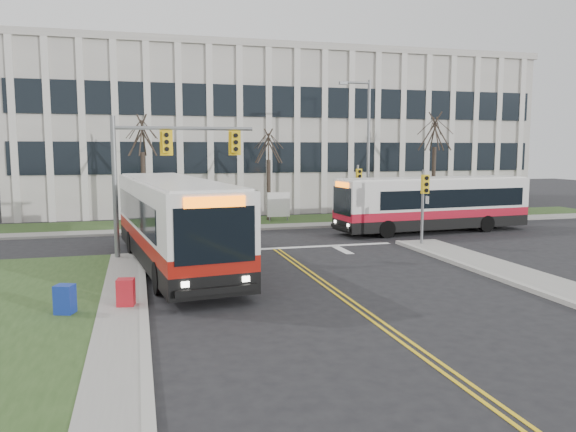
# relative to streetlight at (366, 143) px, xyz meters

# --- Properties ---
(ground) EXTENTS (120.00, 120.00, 0.00)m
(ground) POSITION_rel_streetlight_xyz_m (-8.03, -16.20, -5.19)
(ground) COLOR black
(ground) RESTS_ON ground
(sidewalk_west) EXTENTS (1.20, 26.00, 0.14)m
(sidewalk_west) POSITION_rel_streetlight_xyz_m (-15.03, -21.20, -5.12)
(sidewalk_west) COLOR #9E9B93
(sidewalk_west) RESTS_ON ground
(sidewalk_cross) EXTENTS (44.00, 1.60, 0.14)m
(sidewalk_cross) POSITION_rel_streetlight_xyz_m (-3.03, -1.00, -5.12)
(sidewalk_cross) COLOR #9E9B93
(sidewalk_cross) RESTS_ON ground
(building_lawn) EXTENTS (44.00, 5.00, 0.12)m
(building_lawn) POSITION_rel_streetlight_xyz_m (-3.03, 1.80, -5.13)
(building_lawn) COLOR #2D461E
(building_lawn) RESTS_ON ground
(office_building) EXTENTS (40.00, 16.00, 12.00)m
(office_building) POSITION_rel_streetlight_xyz_m (-3.03, 13.80, 0.81)
(office_building) COLOR beige
(office_building) RESTS_ON ground
(mast_arm_signal) EXTENTS (6.11, 0.38, 6.20)m
(mast_arm_signal) POSITION_rel_streetlight_xyz_m (-13.65, -9.04, -0.94)
(mast_arm_signal) COLOR slate
(mast_arm_signal) RESTS_ON ground
(signal_pole_near) EXTENTS (0.34, 0.39, 3.80)m
(signal_pole_near) POSITION_rel_streetlight_xyz_m (-0.83, -9.30, -2.69)
(signal_pole_near) COLOR slate
(signal_pole_near) RESTS_ON ground
(signal_pole_far) EXTENTS (0.34, 0.39, 3.80)m
(signal_pole_far) POSITION_rel_streetlight_xyz_m (-0.83, -0.80, -2.69)
(signal_pole_far) COLOR slate
(signal_pole_far) RESTS_ON ground
(streetlight) EXTENTS (2.15, 0.25, 9.20)m
(streetlight) POSITION_rel_streetlight_xyz_m (0.00, 0.00, 0.00)
(streetlight) COLOR slate
(streetlight) RESTS_ON ground
(directory_sign) EXTENTS (1.50, 0.12, 2.00)m
(directory_sign) POSITION_rel_streetlight_xyz_m (-5.53, 1.30, -4.02)
(directory_sign) COLOR slate
(directory_sign) RESTS_ON ground
(tree_left) EXTENTS (1.80, 1.80, 7.70)m
(tree_left) POSITION_rel_streetlight_xyz_m (-14.03, 1.80, 0.32)
(tree_left) COLOR #42352B
(tree_left) RESTS_ON ground
(tree_mid) EXTENTS (1.80, 1.80, 6.82)m
(tree_mid) POSITION_rel_streetlight_xyz_m (-6.03, 2.00, -0.31)
(tree_mid) COLOR #42352B
(tree_mid) RESTS_ON ground
(tree_right) EXTENTS (1.80, 1.80, 8.25)m
(tree_right) POSITION_rel_streetlight_xyz_m (5.97, 1.80, 0.71)
(tree_right) COLOR #42352B
(tree_right) RESTS_ON ground
(bus_main) EXTENTS (4.47, 13.43, 3.51)m
(bus_main) POSITION_rel_streetlight_xyz_m (-13.03, -11.09, -3.44)
(bus_main) COLOR silver
(bus_main) RESTS_ON ground
(bus_cross) EXTENTS (11.81, 3.49, 3.10)m
(bus_cross) POSITION_rel_streetlight_xyz_m (2.16, -4.93, -3.64)
(bus_cross) COLOR silver
(bus_cross) RESTS_ON ground
(newspaper_box_blue) EXTENTS (0.62, 0.59, 0.95)m
(newspaper_box_blue) POSITION_rel_streetlight_xyz_m (-16.50, -17.32, -4.72)
(newspaper_box_blue) COLOR navy
(newspaper_box_blue) RESTS_ON ground
(newspaper_box_red) EXTENTS (0.57, 0.53, 0.95)m
(newspaper_box_red) POSITION_rel_streetlight_xyz_m (-14.83, -16.99, -4.72)
(newspaper_box_red) COLOR #AD161F
(newspaper_box_red) RESTS_ON ground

